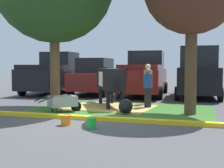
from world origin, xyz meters
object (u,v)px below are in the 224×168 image
object	(u,v)px
bucket_orange	(66,120)
pickup_truck_black	(54,74)
wheelbarrow	(63,102)
sedan_silver	(95,77)
cow_holstein	(110,79)
calf_lying	(126,106)
bucket_green	(92,123)
pickup_truck_maroon	(145,75)
suv_black	(198,72)
person_visitor_near	(148,83)
person_handler	(148,87)

from	to	relation	value
bucket_orange	pickup_truck_black	world-z (taller)	pickup_truck_black
wheelbarrow	sedan_silver	size ratio (longest dim) A/B	0.30
cow_holstein	calf_lying	xyz separation A→B (m)	(0.98, -1.32, -0.85)
calf_lying	bucket_orange	xyz separation A→B (m)	(-1.06, -2.47, -0.09)
calf_lying	bucket_green	distance (m)	2.64
cow_holstein	pickup_truck_black	bearing A→B (deg)	136.51
cow_holstein	wheelbarrow	xyz separation A→B (m)	(-1.11, -1.85, -0.71)
calf_lying	pickup_truck_black	world-z (taller)	pickup_truck_black
wheelbarrow	bucket_orange	bearing A→B (deg)	-62.31
pickup_truck_maroon	bucket_green	bearing A→B (deg)	-88.66
suv_black	pickup_truck_black	bearing A→B (deg)	179.11
person_visitor_near	pickup_truck_black	bearing A→B (deg)	149.12
calf_lying	bucket_green	size ratio (longest dim) A/B	4.73
calf_lying	pickup_truck_maroon	world-z (taller)	pickup_truck_maroon
person_handler	person_visitor_near	size ratio (longest dim) A/B	0.90
pickup_truck_maroon	sedan_silver	bearing A→B (deg)	-175.14
pickup_truck_black	pickup_truck_maroon	world-z (taller)	same
person_handler	sedan_silver	bearing A→B (deg)	129.80
bucket_orange	bucket_green	world-z (taller)	bucket_orange
pickup_truck_black	sedan_silver	bearing A→B (deg)	-1.56
person_visitor_near	sedan_silver	distance (m)	5.09
bucket_orange	sedan_silver	world-z (taller)	sedan_silver
wheelbarrow	person_handler	bearing A→B (deg)	35.45
cow_holstein	person_handler	distance (m)	1.53
bucket_orange	sedan_silver	bearing A→B (deg)	104.44
bucket_green	pickup_truck_maroon	xyz separation A→B (m)	(-0.20, 8.68, 0.97)
cow_holstein	person_visitor_near	world-z (taller)	person_visitor_near
wheelbarrow	bucket_orange	xyz separation A→B (m)	(1.02, -1.95, -0.24)
suv_black	sedan_silver	bearing A→B (deg)	179.42
cow_holstein	pickup_truck_black	world-z (taller)	pickup_truck_black
bucket_orange	bucket_green	xyz separation A→B (m)	(0.81, -0.15, -0.00)
wheelbarrow	suv_black	distance (m)	7.71
cow_holstein	bucket_orange	xyz separation A→B (m)	(-0.09, -3.80, -0.94)
cow_holstein	calf_lying	size ratio (longest dim) A/B	2.19
pickup_truck_black	bucket_green	bearing A→B (deg)	-57.00
pickup_truck_maroon	suv_black	world-z (taller)	suv_black
bucket_orange	suv_black	distance (m)	8.96
person_handler	person_visitor_near	world-z (taller)	person_visitor_near
calf_lying	wheelbarrow	bearing A→B (deg)	-165.84
calf_lying	pickup_truck_black	distance (m)	8.30
sedan_silver	wheelbarrow	bearing A→B (deg)	-80.06
pickup_truck_black	sedan_silver	size ratio (longest dim) A/B	1.23
person_handler	suv_black	xyz separation A→B (m)	(1.76, 4.42, 0.46)
wheelbarrow	calf_lying	bearing A→B (deg)	14.16
person_handler	sedan_silver	distance (m)	5.83
pickup_truck_black	sedan_silver	world-z (taller)	pickup_truck_black
bucket_green	pickup_truck_black	distance (m)	10.20
bucket_green	pickup_truck_maroon	size ratio (longest dim) A/B	0.05
cow_holstein	suv_black	distance (m)	5.51
pickup_truck_maroon	bucket_orange	bearing A→B (deg)	-94.05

